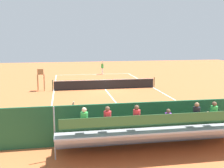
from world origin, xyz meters
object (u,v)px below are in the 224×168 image
object	(u,v)px
tennis_racket	(95,75)
line_judge	(72,120)
equipment_bag	(175,131)
umpire_chair	(41,77)
courtside_bench	(203,122)
tennis_ball_near	(125,78)
bleacher_stand	(156,131)
tennis_net	(105,84)
tennis_player	(102,67)

from	to	relation	value
tennis_racket	line_judge	size ratio (longest dim) A/B	0.30
equipment_bag	line_judge	xyz separation A→B (m)	(5.51, -0.23, 0.84)
umpire_chair	courtside_bench	bearing A→B (deg)	125.61
umpire_chair	tennis_ball_near	distance (m)	12.03
equipment_bag	tennis_racket	distance (m)	23.82
bleacher_stand	tennis_net	bearing A→B (deg)	-89.90
bleacher_stand	tennis_player	xyz separation A→B (m)	(-1.23, -26.13, 0.03)
tennis_racket	tennis_net	bearing A→B (deg)	88.58
tennis_net	tennis_ball_near	size ratio (longest dim) A/B	156.06
bleacher_stand	courtside_bench	bearing A→B (deg)	-148.32
tennis_racket	equipment_bag	bearing A→B (deg)	93.72
equipment_bag	line_judge	bearing A→B (deg)	-2.39
umpire_chair	tennis_racket	bearing A→B (deg)	-122.47
umpire_chair	tennis_player	distance (m)	12.90
umpire_chair	equipment_bag	size ratio (longest dim) A/B	2.38
tennis_player	line_judge	distance (m)	24.42
equipment_bag	tennis_ball_near	bearing A→B (deg)	-95.04
tennis_player	line_judge	world-z (taller)	same
umpire_chair	line_judge	distance (m)	13.62
bleacher_stand	umpire_chair	size ratio (longest dim) A/B	4.23
umpire_chair	bleacher_stand	bearing A→B (deg)	111.74
tennis_net	tennis_player	bearing A→B (deg)	-96.69
line_judge	equipment_bag	bearing A→B (deg)	177.61
courtside_bench	equipment_bag	world-z (taller)	courtside_bench
umpire_chair	line_judge	size ratio (longest dim) A/B	1.11
courtside_bench	tennis_ball_near	xyz separation A→B (m)	(-0.14, -20.34, -0.53)
tennis_net	line_judge	distance (m)	13.69
bleacher_stand	tennis_racket	distance (m)	25.78
tennis_ball_near	line_judge	size ratio (longest dim) A/B	0.03
umpire_chair	tennis_ball_near	size ratio (longest dim) A/B	32.42
tennis_racket	line_judge	distance (m)	23.89
equipment_bag	tennis_racket	size ratio (longest dim) A/B	1.54
tennis_racket	tennis_ball_near	distance (m)	4.70
bleacher_stand	courtside_bench	world-z (taller)	bleacher_stand
tennis_net	umpire_chair	distance (m)	6.26
tennis_ball_near	tennis_net	bearing A→B (deg)	62.97
tennis_net	courtside_bench	world-z (taller)	tennis_net
tennis_racket	tennis_ball_near	xyz separation A→B (m)	(-3.35, 3.30, 0.02)
courtside_bench	tennis_racket	size ratio (longest dim) A/B	3.07
courtside_bench	tennis_ball_near	bearing A→B (deg)	-90.40
tennis_racket	courtside_bench	bearing A→B (deg)	97.73
courtside_bench	bleacher_stand	bearing A→B (deg)	31.68
tennis_net	tennis_player	size ratio (longest dim) A/B	5.35
tennis_net	bleacher_stand	bearing A→B (deg)	90.10
umpire_chair	line_judge	world-z (taller)	umpire_chair
courtside_bench	tennis_racket	bearing A→B (deg)	-82.27
equipment_bag	tennis_player	world-z (taller)	tennis_player
bleacher_stand	tennis_ball_near	world-z (taller)	bleacher_stand
bleacher_stand	courtside_bench	size ratio (longest dim) A/B	5.03
tennis_net	tennis_player	distance (m)	10.83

